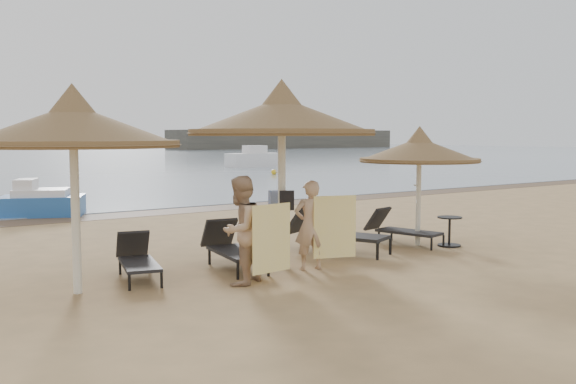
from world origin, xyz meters
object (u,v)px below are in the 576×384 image
(palapa_center, at_px, (282,117))
(person_right, at_px, (310,218))
(pedal_boat, at_px, (41,202))
(person_left, at_px, (240,222))
(lounger_far_left, at_px, (137,258))
(side_table, at_px, (449,232))
(palapa_left, at_px, (73,127))
(lounger_near_left, at_px, (231,247))
(lounger_near_right, at_px, (332,231))
(lounger_far_right, at_px, (400,228))
(palapa_right, at_px, (419,151))

(palapa_center, relative_size, person_right, 1.85)
(pedal_boat, bearing_deg, person_left, -63.55)
(lounger_far_left, xyz_separation_m, person_right, (2.69, -1.10, 0.58))
(side_table, bearing_deg, palapa_left, 176.98)
(palapa_center, distance_m, lounger_far_left, 3.44)
(lounger_near_left, distance_m, lounger_near_right, 2.39)
(palapa_left, height_order, lounger_near_right, palapa_left)
(palapa_center, height_order, lounger_far_left, palapa_center)
(lounger_far_left, height_order, side_table, lounger_far_left)
(palapa_left, distance_m, lounger_far_right, 7.26)
(lounger_near_left, relative_size, person_right, 1.04)
(lounger_near_right, distance_m, side_table, 2.59)
(palapa_left, xyz_separation_m, lounger_far_right, (6.94, 0.40, -2.11))
(palapa_center, xyz_separation_m, lounger_far_right, (3.32, 0.41, -2.29))
(lounger_near_right, xyz_separation_m, person_left, (-2.90, -1.36, 0.57))
(palapa_right, xyz_separation_m, person_left, (-4.86, -0.92, -1.01))
(palapa_right, relative_size, person_right, 1.41)
(palapa_right, height_order, person_left, palapa_right)
(palapa_center, bearing_deg, lounger_near_left, 156.03)
(person_right, bearing_deg, pedal_boat, -62.85)
(palapa_left, distance_m, person_left, 2.83)
(palapa_left, relative_size, palapa_center, 0.93)
(lounger_far_left, relative_size, person_right, 0.93)
(palapa_center, distance_m, side_table, 4.63)
(lounger_near_left, xyz_separation_m, side_table, (4.80, -0.75, -0.07))
(pedal_boat, bearing_deg, person_right, -55.09)
(side_table, relative_size, person_right, 0.34)
(person_left, bearing_deg, lounger_far_right, 166.99)
(lounger_near_right, height_order, lounger_far_right, lounger_near_right)
(lounger_near_left, bearing_deg, lounger_far_right, 8.67)
(palapa_left, relative_size, palapa_right, 1.22)
(palapa_right, xyz_separation_m, lounger_far_left, (-6.02, 0.43, -1.68))
(side_table, bearing_deg, lounger_far_right, 129.49)
(lounger_far_right, bearing_deg, pedal_boat, 104.98)
(palapa_left, bearing_deg, person_right, -9.10)
(lounger_far_right, relative_size, person_left, 0.89)
(lounger_near_right, relative_size, pedal_boat, 0.82)
(palapa_left, xyz_separation_m, person_left, (2.27, -0.86, -1.46))
(lounger_near_left, xyz_separation_m, lounger_near_right, (2.38, 0.15, 0.06))
(person_left, bearing_deg, lounger_near_left, -141.35)
(lounger_near_right, height_order, pedal_boat, pedal_boat)
(lounger_far_left, relative_size, pedal_boat, 0.63)
(palapa_right, bearing_deg, person_right, -168.72)
(palapa_left, relative_size, person_left, 1.57)
(palapa_right, xyz_separation_m, lounger_near_right, (-1.96, 0.45, -1.58))
(lounger_far_right, bearing_deg, palapa_center, 173.26)
(person_left, relative_size, person_right, 1.09)
(lounger_near_right, bearing_deg, person_left, -178.77)
(palapa_center, height_order, pedal_boat, palapa_center)
(lounger_near_left, bearing_deg, palapa_center, -15.90)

